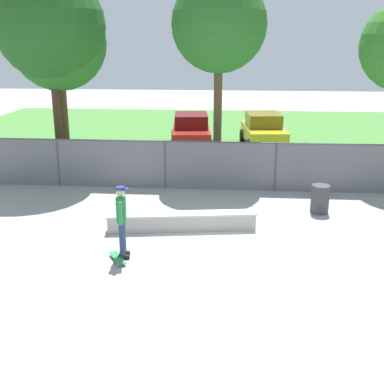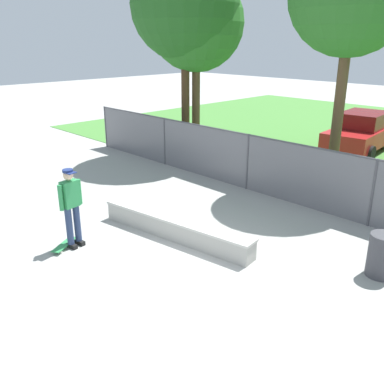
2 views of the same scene
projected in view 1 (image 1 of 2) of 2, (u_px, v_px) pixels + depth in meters
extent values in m
plane|color=#9E9E99|center=(214.00, 240.00, 13.23)|extent=(80.00, 80.00, 0.00)
cube|color=#478438|center=(225.00, 135.00, 27.43)|extent=(31.76, 20.00, 0.02)
cube|color=#A8A59E|center=(182.00, 222.00, 13.87)|extent=(4.20, 1.04, 0.44)
cube|color=beige|center=(182.00, 214.00, 13.80)|extent=(4.25, 1.09, 0.06)
cube|color=black|center=(125.00, 253.00, 12.28)|extent=(0.27, 0.15, 0.10)
cube|color=black|center=(124.00, 257.00, 12.07)|extent=(0.27, 0.15, 0.10)
cylinder|color=navy|center=(123.00, 235.00, 12.13)|extent=(0.15, 0.15, 0.88)
cylinder|color=navy|center=(122.00, 239.00, 11.93)|extent=(0.15, 0.15, 0.88)
cube|color=#2D8C4C|center=(121.00, 209.00, 11.81)|extent=(0.28, 0.41, 0.60)
cylinder|color=#2D8C4C|center=(122.00, 206.00, 12.05)|extent=(0.10, 0.10, 0.58)
cylinder|color=#2D8C4C|center=(121.00, 213.00, 11.58)|extent=(0.10, 0.10, 0.58)
sphere|color=beige|center=(120.00, 192.00, 11.68)|extent=(0.22, 0.22, 0.22)
cylinder|color=navy|center=(120.00, 188.00, 11.65)|extent=(0.23, 0.23, 0.06)
cube|color=navy|center=(126.00, 189.00, 11.66)|extent=(0.15, 0.22, 0.02)
cube|color=#2D8C4C|center=(117.00, 258.00, 11.97)|extent=(0.58, 0.79, 0.02)
cube|color=#B2B2B7|center=(121.00, 263.00, 11.74)|extent=(0.15, 0.12, 0.02)
cube|color=#B2B2B7|center=(114.00, 254.00, 12.21)|extent=(0.15, 0.12, 0.02)
cylinder|color=silver|center=(118.00, 265.00, 11.71)|extent=(0.05, 0.06, 0.05)
cylinder|color=silver|center=(124.00, 263.00, 11.78)|extent=(0.05, 0.06, 0.05)
cylinder|color=silver|center=(111.00, 256.00, 12.18)|extent=(0.05, 0.06, 0.05)
cylinder|color=silver|center=(118.00, 255.00, 12.25)|extent=(0.05, 0.06, 0.05)
cylinder|color=#4C4C51|center=(58.00, 163.00, 17.84)|extent=(0.07, 0.07, 1.77)
cylinder|color=#4C4C51|center=(165.00, 165.00, 17.53)|extent=(0.07, 0.07, 1.77)
cylinder|color=#4C4C51|center=(276.00, 167.00, 17.23)|extent=(0.07, 0.07, 1.77)
cylinder|color=#4C4C51|center=(220.00, 142.00, 17.12)|extent=(19.76, 0.05, 0.05)
cube|color=slate|center=(220.00, 166.00, 17.38)|extent=(19.76, 0.01, 1.77)
cylinder|color=#47301E|center=(58.00, 123.00, 18.93)|extent=(0.32, 0.32, 4.17)
sphere|color=#21561E|center=(50.00, 25.00, 17.84)|extent=(4.06, 4.06, 4.06)
cylinder|color=brown|center=(65.00, 127.00, 19.47)|extent=(0.32, 0.32, 3.72)
sphere|color=#286623|center=(58.00, 42.00, 18.50)|extent=(3.65, 3.65, 3.65)
cylinder|color=brown|center=(218.00, 120.00, 18.88)|extent=(0.32, 0.32, 4.41)
sphere|color=#286623|center=(219.00, 24.00, 17.81)|extent=(3.53, 3.53, 3.53)
cube|color=#B21E1E|center=(191.00, 134.00, 24.30)|extent=(2.20, 4.36, 0.70)
cube|color=#621010|center=(191.00, 120.00, 24.24)|extent=(1.80, 2.25, 0.64)
cylinder|color=black|center=(210.00, 146.00, 23.18)|extent=(0.28, 0.66, 0.64)
cylinder|color=black|center=(173.00, 146.00, 23.15)|extent=(0.28, 0.66, 0.64)
cylinder|color=black|center=(208.00, 136.00, 25.66)|extent=(0.28, 0.66, 0.64)
cylinder|color=black|center=(174.00, 136.00, 25.64)|extent=(0.28, 0.66, 0.64)
cube|color=gold|center=(263.00, 133.00, 24.49)|extent=(2.20, 4.36, 0.70)
cube|color=#776413|center=(263.00, 120.00, 24.43)|extent=(1.80, 2.25, 0.64)
cylinder|color=black|center=(286.00, 145.00, 23.37)|extent=(0.28, 0.66, 0.64)
cylinder|color=black|center=(248.00, 146.00, 23.34)|extent=(0.28, 0.66, 0.64)
cylinder|color=black|center=(276.00, 135.00, 25.85)|extent=(0.28, 0.66, 0.64)
cylinder|color=black|center=(242.00, 135.00, 25.83)|extent=(0.28, 0.66, 0.64)
cylinder|color=#3F3F44|center=(320.00, 199.00, 15.18)|extent=(0.56, 0.56, 0.89)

